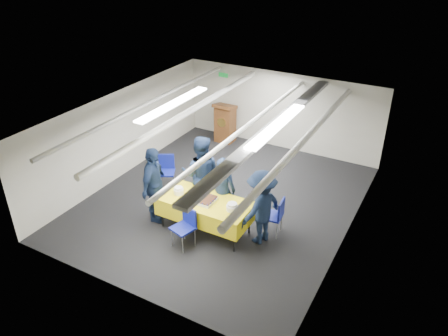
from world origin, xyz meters
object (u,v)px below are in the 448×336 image
at_px(serving_table, 205,208).
at_px(sailor_c, 154,185).
at_px(sailor_d, 261,207).
at_px(sheet_cake, 203,199).
at_px(chair_near, 186,223).
at_px(chair_right, 276,213).
at_px(chair_left, 166,168).
at_px(sailor_b, 201,174).
at_px(sailor_a, 223,191).
at_px(podium, 225,123).

bearing_deg(serving_table, sailor_c, -171.46).
height_order(sailor_c, sailor_d, sailor_c).
height_order(sheet_cake, chair_near, chair_near).
relative_size(chair_right, sailor_d, 0.52).
xyz_separation_m(serving_table, sailor_d, (1.20, 0.25, 0.27)).
bearing_deg(chair_left, sailor_b, -18.61).
height_order(chair_left, sailor_d, sailor_d).
distance_m(sheet_cake, sailor_d, 1.26).
bearing_deg(chair_near, chair_left, 134.86).
height_order(sailor_a, sailor_d, sailor_d).
height_order(serving_table, chair_near, chair_near).
relative_size(chair_near, sailor_c, 0.49).
distance_m(chair_near, sailor_a, 1.16).
bearing_deg(sailor_b, chair_near, 85.47).
bearing_deg(chair_near, serving_table, 82.48).
bearing_deg(chair_right, sailor_b, 177.64).
distance_m(chair_left, sailor_b, 1.44).
bearing_deg(serving_table, chair_right, 23.27).
distance_m(chair_left, sailor_a, 2.11).
xyz_separation_m(podium, chair_right, (3.23, -3.64, -0.08)).
distance_m(chair_left, sailor_d, 3.15).
height_order(chair_near, sailor_d, sailor_d).
bearing_deg(sailor_a, serving_table, 54.51).
relative_size(podium, sailor_d, 0.76).
bearing_deg(podium, chair_right, -48.38).
distance_m(sailor_b, sailor_d, 1.77).
bearing_deg(sailor_c, chair_left, 10.91).
bearing_deg(podium, sheet_cake, -67.10).
height_order(chair_left, sailor_a, sailor_a).
bearing_deg(sailor_b, sheet_cake, 101.15).
bearing_deg(chair_near, sailor_a, 77.09).
bearing_deg(chair_right, sailor_c, -163.24).
distance_m(chair_right, chair_left, 3.26).
xyz_separation_m(sheet_cake, chair_near, (-0.06, -0.58, -0.28)).
bearing_deg(sheet_cake, sailor_a, 69.63).
distance_m(sailor_a, sailor_b, 0.72).
distance_m(podium, sailor_c, 4.48).
distance_m(serving_table, chair_near, 0.63).
xyz_separation_m(podium, chair_near, (1.75, -4.87, -0.08)).
xyz_separation_m(sailor_b, sailor_c, (-0.68, -0.86, -0.04)).
relative_size(sailor_a, sailor_d, 0.97).
bearing_deg(sheet_cake, chair_right, 24.42).
xyz_separation_m(chair_near, chair_left, (-1.74, 1.74, 0.00)).
xyz_separation_m(sheet_cake, chair_left, (-1.79, 1.17, -0.28)).
bearing_deg(chair_left, podium, 90.32).
relative_size(serving_table, sailor_b, 1.09).
bearing_deg(sailor_b, chair_left, -41.33).
bearing_deg(chair_right, podium, 131.62).
bearing_deg(sailor_d, sailor_c, -60.08).
height_order(chair_near, sailor_c, sailor_c).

